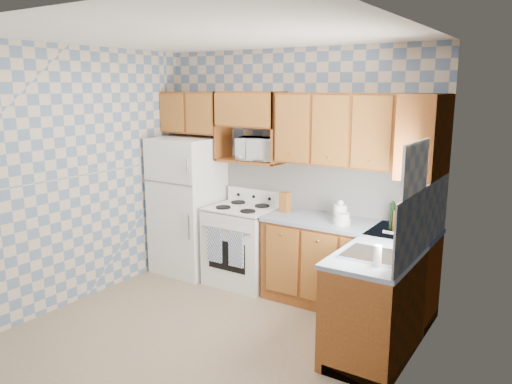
# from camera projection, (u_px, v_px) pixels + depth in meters

# --- Properties ---
(floor) EXTENTS (3.40, 3.40, 0.00)m
(floor) POSITION_uv_depth(u_px,v_px,m) (208.00, 336.00, 4.65)
(floor) COLOR #7B6751
(floor) RESTS_ON ground
(back_wall) EXTENTS (3.40, 0.02, 2.70)m
(back_wall) POSITION_uv_depth(u_px,v_px,m) (293.00, 170.00, 5.68)
(back_wall) COLOR slate
(back_wall) RESTS_ON ground
(right_wall) EXTENTS (0.02, 3.20, 2.70)m
(right_wall) POSITION_uv_depth(u_px,v_px,m) (397.00, 223.00, 3.47)
(right_wall) COLOR slate
(right_wall) RESTS_ON ground
(backsplash_back) EXTENTS (2.60, 0.02, 0.56)m
(backsplash_back) POSITION_uv_depth(u_px,v_px,m) (324.00, 187.00, 5.50)
(backsplash_back) COLOR white
(backsplash_back) RESTS_ON back_wall
(backsplash_right) EXTENTS (0.02, 1.60, 0.56)m
(backsplash_right) POSITION_uv_depth(u_px,v_px,m) (424.00, 219.00, 4.16)
(backsplash_right) COLOR white
(backsplash_right) RESTS_ON right_wall
(refrigerator) EXTENTS (0.75, 0.70, 1.68)m
(refrigerator) POSITION_uv_depth(u_px,v_px,m) (188.00, 205.00, 6.18)
(refrigerator) COLOR white
(refrigerator) RESTS_ON floor
(stove_body) EXTENTS (0.76, 0.65, 0.90)m
(stove_body) POSITION_uv_depth(u_px,v_px,m) (243.00, 246.00, 5.85)
(stove_body) COLOR white
(stove_body) RESTS_ON floor
(cooktop) EXTENTS (0.76, 0.65, 0.02)m
(cooktop) POSITION_uv_depth(u_px,v_px,m) (243.00, 208.00, 5.76)
(cooktop) COLOR silver
(cooktop) RESTS_ON stove_body
(backguard) EXTENTS (0.76, 0.08, 0.17)m
(backguard) POSITION_uv_depth(u_px,v_px,m) (256.00, 196.00, 5.96)
(backguard) COLOR white
(backguard) RESTS_ON cooktop
(dish_towel_left) EXTENTS (0.19, 0.02, 0.40)m
(dish_towel_left) POSITION_uv_depth(u_px,v_px,m) (215.00, 245.00, 5.63)
(dish_towel_left) COLOR navy
(dish_towel_left) RESTS_ON stove_body
(dish_towel_right) EXTENTS (0.19, 0.02, 0.40)m
(dish_towel_right) POSITION_uv_depth(u_px,v_px,m) (236.00, 249.00, 5.48)
(dish_towel_right) COLOR navy
(dish_towel_right) RESTS_ON stove_body
(base_cabinets_back) EXTENTS (1.75, 0.60, 0.88)m
(base_cabinets_back) POSITION_uv_depth(u_px,v_px,m) (347.00, 267.00, 5.19)
(base_cabinets_back) COLOR #603212
(base_cabinets_back) RESTS_ON floor
(base_cabinets_right) EXTENTS (0.60, 1.60, 0.88)m
(base_cabinets_right) POSITION_uv_depth(u_px,v_px,m) (385.00, 296.00, 4.47)
(base_cabinets_right) COLOR #603212
(base_cabinets_right) RESTS_ON floor
(countertop_back) EXTENTS (1.77, 0.63, 0.04)m
(countertop_back) POSITION_uv_depth(u_px,v_px,m) (349.00, 225.00, 5.09)
(countertop_back) COLOR gray
(countertop_back) RESTS_ON base_cabinets_back
(countertop_right) EXTENTS (0.63, 1.60, 0.04)m
(countertop_right) POSITION_uv_depth(u_px,v_px,m) (388.00, 247.00, 4.38)
(countertop_right) COLOR gray
(countertop_right) RESTS_ON base_cabinets_right
(upper_cabinets_back) EXTENTS (1.75, 0.33, 0.74)m
(upper_cabinets_back) POSITION_uv_depth(u_px,v_px,m) (358.00, 130.00, 5.01)
(upper_cabinets_back) COLOR #603212
(upper_cabinets_back) RESTS_ON back_wall
(upper_cabinets_fridge) EXTENTS (0.82, 0.33, 0.50)m
(upper_cabinets_fridge) POSITION_uv_depth(u_px,v_px,m) (194.00, 113.00, 6.10)
(upper_cabinets_fridge) COLOR #603212
(upper_cabinets_fridge) RESTS_ON back_wall
(upper_cabinets_right) EXTENTS (0.33, 0.70, 0.74)m
(upper_cabinets_right) POSITION_uv_depth(u_px,v_px,m) (425.00, 136.00, 4.48)
(upper_cabinets_right) COLOR #603212
(upper_cabinets_right) RESTS_ON right_wall
(microwave_shelf) EXTENTS (0.80, 0.33, 0.03)m
(microwave_shelf) POSITION_uv_depth(u_px,v_px,m) (250.00, 161.00, 5.78)
(microwave_shelf) COLOR #603212
(microwave_shelf) RESTS_ON back_wall
(microwave) EXTENTS (0.55, 0.44, 0.26)m
(microwave) POSITION_uv_depth(u_px,v_px,m) (259.00, 149.00, 5.72)
(microwave) COLOR white
(microwave) RESTS_ON microwave_shelf
(sink) EXTENTS (0.48, 0.40, 0.03)m
(sink) POSITION_uv_depth(u_px,v_px,m) (374.00, 256.00, 4.08)
(sink) COLOR #B7B7BC
(sink) RESTS_ON countertop_right
(window) EXTENTS (0.02, 0.66, 0.86)m
(window) POSITION_uv_depth(u_px,v_px,m) (414.00, 197.00, 3.82)
(window) COLOR silver
(window) RESTS_ON right_wall
(bottle_0) EXTENTS (0.06, 0.06, 0.28)m
(bottle_0) POSITION_uv_depth(u_px,v_px,m) (406.00, 218.00, 4.72)
(bottle_0) COLOR black
(bottle_0) RESTS_ON countertop_back
(bottle_1) EXTENTS (0.06, 0.06, 0.26)m
(bottle_1) POSITION_uv_depth(u_px,v_px,m) (415.00, 222.00, 4.62)
(bottle_1) COLOR black
(bottle_1) RESTS_ON countertop_back
(bottle_2) EXTENTS (0.06, 0.06, 0.24)m
(bottle_2) POSITION_uv_depth(u_px,v_px,m) (423.00, 221.00, 4.68)
(bottle_2) COLOR #532407
(bottle_2) RESTS_ON countertop_back
(bottle_3) EXTENTS (0.06, 0.06, 0.22)m
(bottle_3) POSITION_uv_depth(u_px,v_px,m) (396.00, 222.00, 4.70)
(bottle_3) COLOR #532407
(bottle_3) RESTS_ON countertop_back
(bottle_4) EXTENTS (0.06, 0.06, 0.25)m
(bottle_4) POSITION_uv_depth(u_px,v_px,m) (392.00, 216.00, 4.85)
(bottle_4) COLOR black
(bottle_4) RESTS_ON countertop_back
(knife_block) EXTENTS (0.11, 0.11, 0.22)m
(knife_block) POSITION_uv_depth(u_px,v_px,m) (285.00, 202.00, 5.51)
(knife_block) COLOR brown
(knife_block) RESTS_ON countertop_back
(electric_kettle) EXTENTS (0.14, 0.14, 0.17)m
(electric_kettle) POSITION_uv_depth(u_px,v_px,m) (340.00, 213.00, 5.12)
(electric_kettle) COLOR white
(electric_kettle) RESTS_ON countertop_back
(food_containers) EXTENTS (0.18, 0.18, 0.12)m
(food_containers) POSITION_uv_depth(u_px,v_px,m) (342.00, 219.00, 5.02)
(food_containers) COLOR beige
(food_containers) RESTS_ON countertop_back
(soap_bottle) EXTENTS (0.06, 0.06, 0.17)m
(soap_bottle) POSITION_uv_depth(u_px,v_px,m) (378.00, 256.00, 3.83)
(soap_bottle) COLOR beige
(soap_bottle) RESTS_ON countertop_right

